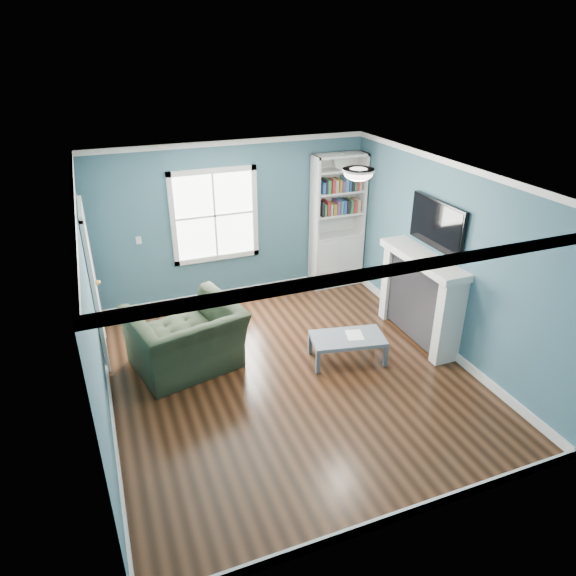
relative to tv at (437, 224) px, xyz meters
name	(u,v)px	position (x,y,z in m)	size (l,w,h in m)	color
floor	(290,374)	(-2.20, -0.20, -1.72)	(5.00, 5.00, 0.00)	black
room_walls	(290,263)	(-2.20, -0.20, -0.14)	(5.00, 5.00, 5.00)	#396375
trim	(290,289)	(-2.20, -0.20, -0.49)	(4.50, 5.00, 2.60)	white
window	(215,216)	(-2.50, 2.29, -0.27)	(1.40, 0.06, 1.50)	white
bookshelf	(337,234)	(-0.43, 2.10, -0.80)	(0.90, 0.35, 2.31)	silver
fireplace	(420,298)	(-0.12, 0.00, -1.09)	(0.44, 1.58, 1.30)	black
tv	(437,224)	(0.00, 0.00, 0.00)	(0.06, 1.10, 0.65)	black
door	(93,284)	(-4.42, 1.20, -0.65)	(0.12, 0.98, 2.17)	silver
ceiling_fixture	(358,173)	(-1.30, -0.10, 0.82)	(0.38, 0.38, 0.15)	white
light_switch	(139,240)	(-3.70, 2.28, -0.52)	(0.08, 0.01, 0.12)	white
recliner	(185,329)	(-3.40, 0.44, -1.14)	(1.35, 0.87, 1.18)	black
coffee_table	(348,340)	(-1.35, -0.16, -1.42)	(1.06, 0.72, 0.36)	#4F555F
paper_sheet	(355,335)	(-1.24, -0.16, -1.37)	(0.22, 0.28, 0.00)	white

